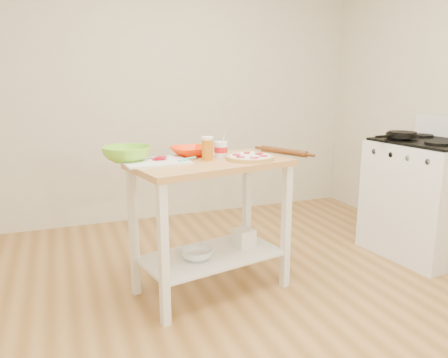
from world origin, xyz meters
name	(u,v)px	position (x,y,z in m)	size (l,w,h in m)	color
room_shell	(271,91)	(0.00, 0.00, 1.35)	(4.04, 4.54, 2.74)	#AC7A3F
prep_island	(211,200)	(-0.15, 0.52, 0.64)	(1.09, 0.74, 0.90)	tan
gas_stove	(423,198)	(1.67, 0.52, 0.47)	(0.73, 0.83, 1.11)	silver
skillet	(401,135)	(1.50, 0.65, 0.97)	(0.39, 0.25, 0.03)	black
pizza	(250,157)	(0.10, 0.47, 0.92)	(0.31, 0.31, 0.05)	#DDB55E
cutting_board	(155,161)	(-0.50, 0.59, 0.91)	(0.42, 0.33, 0.04)	white
spatula	(187,159)	(-0.31, 0.54, 0.92)	(0.14, 0.10, 0.01)	#47D9B4
knife	(140,159)	(-0.58, 0.65, 0.92)	(0.27, 0.07, 0.01)	silver
orange_bowl	(190,151)	(-0.23, 0.74, 0.93)	(0.26, 0.26, 0.06)	#FF3001
green_bowl	(127,154)	(-0.66, 0.69, 0.95)	(0.31, 0.31, 0.10)	#80D431
beer_pint	(207,148)	(-0.17, 0.55, 0.98)	(0.08, 0.08, 0.15)	#C36B10
yogurt_tub	(221,149)	(-0.05, 0.62, 0.95)	(0.09, 0.09, 0.19)	white
rolling_pin	(284,152)	(0.39, 0.55, 0.92)	(0.04, 0.04, 0.38)	#5C3215
shelf_glass_bowl	(197,254)	(-0.27, 0.48, 0.29)	(0.21, 0.21, 0.07)	silver
shelf_bin	(244,238)	(0.11, 0.57, 0.32)	(0.13, 0.13, 0.13)	white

